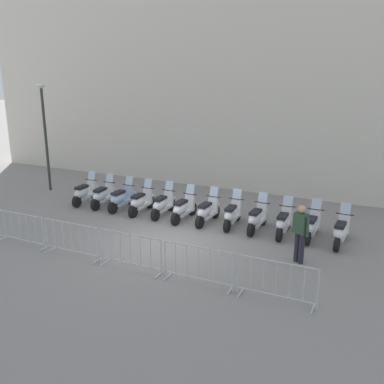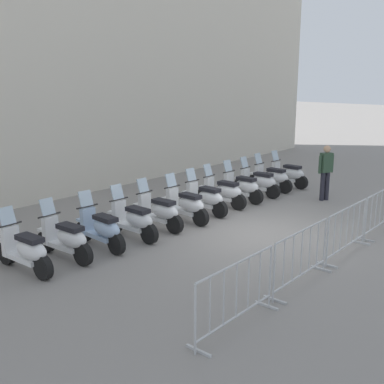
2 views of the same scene
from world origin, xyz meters
The scene contains 21 objects.
ground_plane centered at (0.00, 0.00, 0.00)m, with size 120.00×120.00×0.00m, color gray.
building_facade centered at (-1.17, 7.87, 6.38)m, with size 28.00×2.40×12.75m, color beige.
motorcycle_0 centered at (-5.31, 1.46, 0.45)m, with size 0.68×1.71×1.24m.
motorcycle_1 centered at (-4.40, 1.59, 0.45)m, with size 0.68×1.71×1.24m.
motorcycle_2 centered at (-3.50, 1.69, 0.45)m, with size 0.56×1.73×1.24m.
motorcycle_3 centered at (-2.58, 1.78, 0.45)m, with size 0.61×1.72×1.24m.
motorcycle_4 centered at (-1.68, 1.97, 0.45)m, with size 0.63×1.72×1.24m.
motorcycle_5 centered at (-0.77, 2.00, 0.45)m, with size 0.56×1.73×1.24m.
motorcycle_6 centered at (0.13, 2.21, 0.45)m, with size 0.56×1.73×1.24m.
motorcycle_7 centered at (1.03, 2.42, 0.45)m, with size 0.68×1.71×1.24m.
motorcycle_8 centered at (1.94, 2.52, 0.45)m, with size 0.58×1.73×1.24m.
motorcycle_9 centered at (2.85, 2.63, 0.45)m, with size 0.65×1.72×1.24m.
motorcycle_10 centered at (3.74, 2.83, 0.45)m, with size 0.60×1.72×1.24m.
motorcycle_11 centered at (4.66, 2.85, 0.45)m, with size 0.57×1.73×1.24m.
barrier_segment_0 centered at (-3.73, -2.69, 0.52)m, with size 1.94×0.70×1.07m.
barrier_segment_1 centered at (-1.71, -2.39, 0.52)m, with size 1.94×0.70×1.07m.
barrier_segment_2 centered at (0.31, -2.09, 0.52)m, with size 1.94×0.70×1.07m.
barrier_segment_3 centered at (2.33, -1.79, 0.52)m, with size 1.94×0.70×1.07m.
barrier_segment_4 centered at (4.35, -1.49, 0.52)m, with size 1.94×0.70×1.07m.
street_lamp centered at (-8.19, 2.04, 2.95)m, with size 0.36×0.36×4.76m.
officer_near_row_end centered at (4.02, 0.93, 0.98)m, with size 0.53×0.32×1.73m.
Camera 1 is at (7.84, -10.35, 5.45)m, focal length 40.76 mm.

